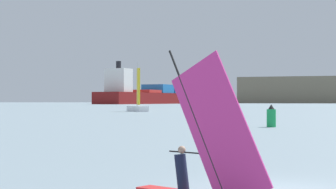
% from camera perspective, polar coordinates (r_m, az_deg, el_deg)
% --- Properties ---
extents(ground_plane, '(4000.00, 4000.00, 0.00)m').
position_cam_1_polar(ground_plane, '(17.40, 10.56, -9.30)').
color(ground_plane, gray).
extents(windsurfer, '(4.24, 1.75, 4.32)m').
position_cam_1_polar(windsurfer, '(15.40, 3.10, -6.03)').
color(windsurfer, red).
rests_on(windsurfer, ground_plane).
extents(cargo_ship, '(33.38, 171.11, 34.17)m').
position_cam_1_polar(cargo_ship, '(506.47, -1.46, -0.07)').
color(cargo_ship, maroon).
rests_on(cargo_ship, ground_plane).
extents(channel_buoy, '(0.91, 0.91, 2.29)m').
position_cam_1_polar(channel_buoy, '(57.48, 10.34, -2.22)').
color(channel_buoy, '#19994C').
rests_on(channel_buoy, ground_plane).
extents(small_sailboat, '(8.59, 8.90, 12.11)m').
position_cam_1_polar(small_sailboat, '(140.41, -3.10, -1.31)').
color(small_sailboat, white).
rests_on(small_sailboat, ground_plane).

